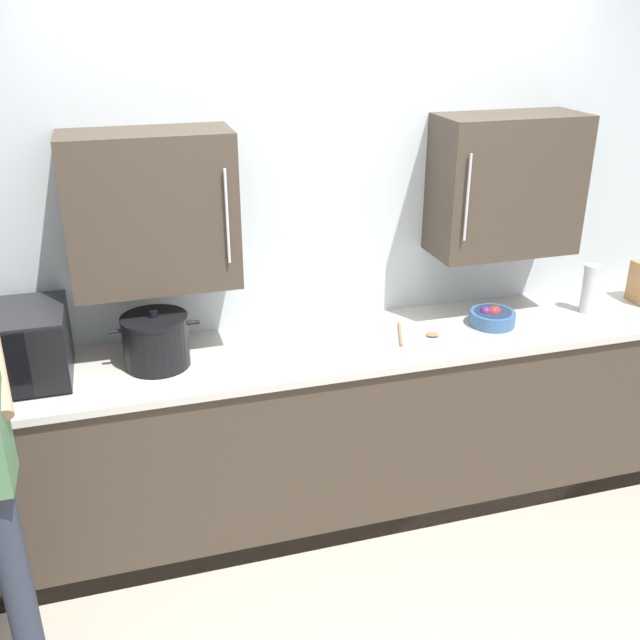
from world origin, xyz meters
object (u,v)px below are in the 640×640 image
(stock_pot, at_px, (156,341))
(fruit_bowl, at_px, (492,317))
(wooden_spoon, at_px, (416,334))
(thermos_flask, at_px, (589,288))

(stock_pot, bearing_deg, fruit_bowl, -0.87)
(wooden_spoon, bearing_deg, thermos_flask, 1.77)
(thermos_flask, relative_size, wooden_spoon, 1.07)
(thermos_flask, height_order, stock_pot, stock_pot)
(thermos_flask, height_order, fruit_bowl, thermos_flask)
(wooden_spoon, xyz_separation_m, fruit_bowl, (0.41, 0.02, 0.03))
(wooden_spoon, height_order, fruit_bowl, fruit_bowl)
(fruit_bowl, bearing_deg, stock_pot, 179.13)
(thermos_flask, distance_m, fruit_bowl, 0.55)
(wooden_spoon, relative_size, stock_pot, 0.62)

